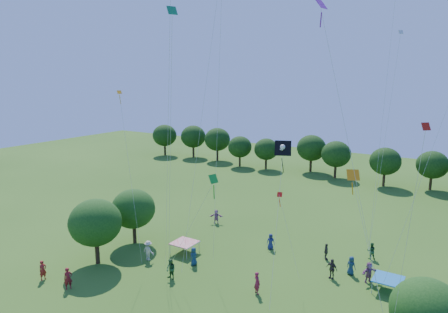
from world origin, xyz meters
TOP-DOWN VIEW (x-y plane):
  - near_tree_west at (-12.58, 12.36)m, footprint 4.69×4.69m
  - near_tree_north at (-13.02, 17.51)m, footprint 4.40×4.40m
  - near_tree_east at (14.02, 13.65)m, footprint 4.13×4.13m
  - treeline at (-1.73, 55.43)m, footprint 88.01×8.77m
  - tent_red_stripe at (-7.20, 18.31)m, footprint 2.20×2.20m
  - tent_blue at (10.76, 21.27)m, footprint 2.20×2.20m
  - crowd_person_0 at (7.55, 22.48)m, footprint 0.89×0.63m
  - crowd_person_1 at (-14.03, 7.86)m, footprint 0.46×0.66m
  - crowd_person_4 at (4.83, 24.16)m, footprint 0.82×1.01m
  - crowd_person_5 at (-8.99, 26.60)m, footprint 1.60×1.18m
  - crowd_person_6 at (-4.93, 16.72)m, footprint 0.54×0.88m
  - crowd_person_7 at (2.13, 15.48)m, footprint 0.80×0.72m
  - crowd_person_8 at (-5.04, 13.65)m, footprint 0.93×0.60m
  - crowd_person_9 at (-9.08, 15.29)m, footprint 1.24×0.57m
  - crowd_person_10 at (6.34, 20.96)m, footprint 1.11×0.74m
  - crowd_person_11 at (9.15, 21.92)m, footprint 1.43×1.68m
  - crowd_person_12 at (-0.54, 23.49)m, footprint 0.89×0.80m
  - crowd_person_13 at (-10.99, 8.04)m, footprint 0.67×0.79m
  - crowd_person_14 at (8.34, 26.55)m, footprint 0.89×0.69m
  - pirate_kite at (2.84, 18.03)m, footprint 2.78×6.72m
  - red_high_kite at (-1.65, 15.35)m, footprint 2.40×3.25m
  - small_kite_0 at (13.13, 9.98)m, footprint 1.34×4.02m
  - small_kite_1 at (9.82, 13.07)m, footprint 3.30×0.85m
  - small_kite_2 at (-9.20, 13.26)m, footprint 2.93×1.22m
  - small_kite_3 at (-1.14, 9.54)m, footprint 5.22×5.15m
  - small_kite_4 at (-1.65, 9.87)m, footprint 5.79×5.39m
  - small_kite_5 at (8.83, 11.18)m, footprint 4.62×2.47m
  - small_kite_6 at (8.77, 27.53)m, footprint 0.88×3.43m
  - small_kite_7 at (8.35, 27.80)m, footprint 0.71×3.96m
  - small_kite_8 at (3.70, 16.55)m, footprint 1.77×0.86m
  - small_kite_10 at (-1.69, 15.97)m, footprint 1.49×0.65m
  - small_kite_11 at (0.92, 10.11)m, footprint 7.26×4.20m

SIDE VIEW (x-z plane):
  - crowd_person_4 at x=4.83m, z-range 0.00..1.57m
  - crowd_person_14 at x=8.34m, z-range 0.00..1.59m
  - crowd_person_12 at x=-0.54m, z-range 0.00..1.59m
  - crowd_person_5 at x=-8.99m, z-range 0.00..1.63m
  - crowd_person_0 at x=7.55m, z-range 0.00..1.64m
  - crowd_person_6 at x=-4.93m, z-range 0.00..1.68m
  - crowd_person_1 at x=-14.03m, z-range 0.00..1.70m
  - crowd_person_10 at x=6.34m, z-range 0.00..1.74m
  - crowd_person_8 at x=-5.04m, z-range 0.00..1.76m
  - crowd_person_11 at x=9.15m, z-range 0.00..1.76m
  - crowd_person_13 at x=-10.99m, z-range 0.00..1.79m
  - crowd_person_7 at x=2.13m, z-range 0.00..1.80m
  - crowd_person_9 at x=-9.08m, z-range 0.00..1.89m
  - tent_red_stripe at x=-7.20m, z-range 0.49..1.59m
  - tent_blue at x=10.76m, z-range 0.49..1.59m
  - near_tree_east at x=14.02m, z-range 0.80..6.14m
  - near_tree_north at x=-13.02m, z-range 0.83..6.47m
  - near_tree_west at x=-12.58m, z-range 0.90..6.93m
  - treeline at x=-1.73m, z-range 0.70..7.48m
  - small_kite_8 at x=3.70m, z-range 3.22..10.13m
  - small_kite_11 at x=0.92m, z-range 4.13..13.69m
  - small_kite_1 at x=9.82m, z-range 4.87..14.91m
  - small_kite_0 at x=13.13m, z-range 3.72..17.20m
  - pirate_kite at x=2.84m, z-range 5.89..16.40m
  - small_kite_2 at x=-9.20m, z-range 4.22..18.53m
  - small_kite_6 at x=8.77m, z-range 4.30..23.71m
  - small_kite_4 at x=-1.65m, z-range 4.73..25.16m
  - small_kite_3 at x=-1.14m, z-range 5.90..25.24m
  - small_kite_5 at x=8.83m, z-range 6.69..26.00m
  - small_kite_10 at x=-1.69m, z-range 5.67..28.20m
  - small_kite_7 at x=8.35m, z-range 7.05..30.71m
  - red_high_kite at x=-1.65m, z-range 8.35..33.15m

